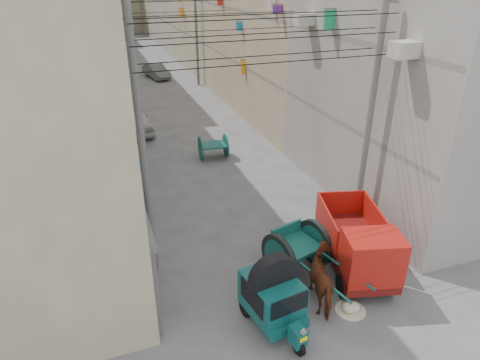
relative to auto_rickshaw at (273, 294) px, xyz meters
name	(u,v)px	position (x,y,z in m)	size (l,w,h in m)	color
shutters_left	(124,171)	(-2.84, 7.62, 0.54)	(0.18, 14.40, 2.88)	#4C4C51
signboards	(166,58)	(1.06, 18.90, 2.48)	(8.22, 40.52, 5.67)	#FFAD1C
ac_units	(354,2)	(4.72, 4.91, 6.48)	(0.70, 6.55, 3.35)	#B1AE9F
utility_poles	(182,63)	(1.07, 14.24, 3.05)	(7.40, 22.20, 8.00)	#5A5A5D
overhead_cables	(192,10)	(1.07, 11.64, 5.81)	(7.40, 22.52, 1.12)	black
auto_rickshaw	(273,294)	(0.00, 0.00, 0.00)	(1.55, 2.37, 1.62)	black
tonga_cart	(297,249)	(1.56, 1.73, -0.17)	(2.04, 3.55, 1.51)	black
mini_truck	(360,251)	(3.17, 0.84, 0.01)	(2.45, 3.85, 2.00)	black
second_cart	(213,146)	(1.65, 10.95, -0.33)	(1.39, 1.25, 1.17)	#125048
feed_sack	(351,307)	(2.20, -0.34, -0.82)	(0.52, 0.41, 0.26)	#BFB99E
horse	(326,280)	(1.68, 0.24, -0.19)	(0.82, 1.80, 1.52)	maroon
distant_car_white	(136,122)	(-1.39, 15.87, -0.35)	(1.43, 3.56, 1.21)	#BABABA
distant_car_grey	(156,71)	(1.95, 28.70, -0.38)	(1.22, 3.49, 1.15)	#525755
distant_car_green	(113,51)	(-0.62, 39.63, -0.39)	(1.58, 3.89, 1.13)	#1D5747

